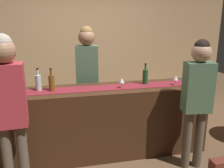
{
  "coord_description": "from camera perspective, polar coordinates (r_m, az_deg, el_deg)",
  "views": [
    {
      "loc": [
        -0.6,
        -3.12,
        1.92
      ],
      "look_at": [
        0.09,
        0.0,
        1.03
      ],
      "focal_mm": 39.03,
      "sensor_mm": 36.0,
      "label": 1
    }
  ],
  "objects": [
    {
      "name": "ground_plane",
      "position": [
        3.71,
        -1.41,
        -15.61
      ],
      "size": [
        10.0,
        10.0,
        0.0
      ],
      "primitive_type": "plane",
      "color": "brown"
    },
    {
      "name": "wine_glass_far_end",
      "position": [
        3.25,
        -20.75,
        -0.32
      ],
      "size": [
        0.07,
        0.07,
        0.14
      ],
      "color": "silver",
      "rests_on": "bar_counter"
    },
    {
      "name": "bar_counter",
      "position": [
        3.48,
        -1.46,
        -8.69
      ],
      "size": [
        2.83,
        0.6,
        0.98
      ],
      "primitive_type": "cube",
      "color": "#3D2314",
      "rests_on": "ground"
    },
    {
      "name": "customer_sipping",
      "position": [
        3.15,
        19.4,
        -1.8
      ],
      "size": [
        0.36,
        0.24,
        1.67
      ],
      "rotation": [
        0.0,
        0.0,
        -0.13
      ],
      "color": "brown",
      "rests_on": "ground"
    },
    {
      "name": "handbag",
      "position": [
        3.46,
        24.23,
        -17.46
      ],
      "size": [
        0.28,
        0.14,
        0.22
      ],
      "primitive_type": "cube",
      "color": "brown",
      "rests_on": "ground"
    },
    {
      "name": "wine_glass_mid_counter",
      "position": [
        3.52,
        14.71,
        1.32
      ],
      "size": [
        0.07,
        0.07,
        0.14
      ],
      "color": "silver",
      "rests_on": "bar_counter"
    },
    {
      "name": "counter_runner_cloth",
      "position": [
        3.31,
        -1.52,
        -0.87
      ],
      "size": [
        2.69,
        0.28,
        0.01
      ],
      "primitive_type": "cube",
      "color": "maroon",
      "rests_on": "bar_counter"
    },
    {
      "name": "back_wall",
      "position": [
        5.08,
        -5.75,
        10.15
      ],
      "size": [
        6.0,
        0.12,
        2.9
      ],
      "primitive_type": "cube",
      "color": "tan",
      "rests_on": "ground"
    },
    {
      "name": "wine_bottle_clear",
      "position": [
        3.29,
        -16.85,
        0.35
      ],
      "size": [
        0.07,
        0.07,
        0.3
      ],
      "color": "#B2C6C1",
      "rests_on": "bar_counter"
    },
    {
      "name": "customer_browsing",
      "position": [
        2.67,
        -23.08,
        -3.52
      ],
      "size": [
        0.35,
        0.25,
        1.77
      ],
      "rotation": [
        0.0,
        0.0,
        0.05
      ],
      "color": "brown",
      "rests_on": "ground"
    },
    {
      "name": "wine_bottle_green",
      "position": [
        3.51,
        7.78,
        1.78
      ],
      "size": [
        0.07,
        0.07,
        0.3
      ],
      "color": "#194723",
      "rests_on": "bar_counter"
    },
    {
      "name": "wine_glass_near_customer",
      "position": [
        3.27,
        2.31,
        0.76
      ],
      "size": [
        0.07,
        0.07,
        0.14
      ],
      "color": "silver",
      "rests_on": "bar_counter"
    },
    {
      "name": "wine_bottle_amber",
      "position": [
        3.24,
        -13.97,
        0.3
      ],
      "size": [
        0.07,
        0.07,
        0.3
      ],
      "color": "brown",
      "rests_on": "bar_counter"
    },
    {
      "name": "bartender",
      "position": [
        3.81,
        -5.77,
        3.33
      ],
      "size": [
        0.37,
        0.26,
        1.79
      ],
      "rotation": [
        0.0,
        0.0,
        2.95
      ],
      "color": "#26262B",
      "rests_on": "ground"
    }
  ]
}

